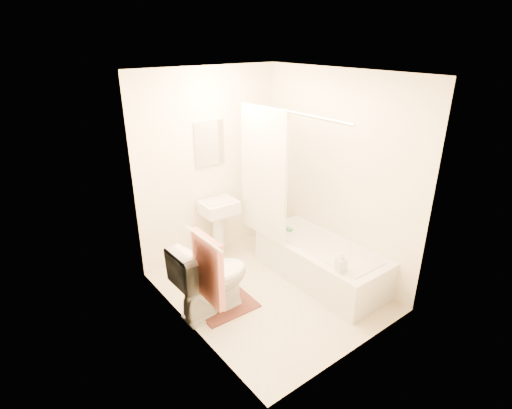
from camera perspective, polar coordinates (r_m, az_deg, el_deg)
floor at (r=4.70m, az=1.90°, el=-12.25°), size 2.40×2.40×0.00m
ceiling at (r=3.85m, az=2.39°, el=18.33°), size 2.40×2.40×0.00m
wall_back at (r=5.05m, az=-6.62°, el=5.44°), size 2.00×0.02×2.40m
wall_left at (r=3.62m, az=-10.19°, el=-2.10°), size 0.02×2.40×2.40m
wall_right at (r=4.79m, az=11.41°, el=4.14°), size 0.02×2.40×2.40m
mirror at (r=4.95m, az=-6.65°, el=8.70°), size 0.40×0.03×0.55m
curtain_rod at (r=4.17m, az=4.65°, el=13.10°), size 0.03×1.70×0.03m
shower_curtain at (r=4.66m, az=1.05°, el=4.33°), size 0.04×0.80×1.55m
towel_bar at (r=3.48m, az=-7.55°, el=-4.83°), size 0.02×0.60×0.02m
towel at (r=3.65m, az=-6.88°, el=-9.14°), size 0.06×0.45×0.66m
toilet_paper at (r=3.97m, az=-9.62°, el=-7.79°), size 0.11×0.12×0.12m
toilet at (r=4.21m, az=-6.35°, el=-10.45°), size 0.82×0.47×0.80m
sink at (r=5.18m, az=-5.32°, el=-3.19°), size 0.45×0.37×0.87m
bathtub at (r=4.85m, az=9.19°, el=-8.12°), size 0.70×1.61×0.45m
bath_mat at (r=4.48m, az=-4.30°, el=-14.19°), size 0.63×0.48×0.02m
soap_bottle at (r=4.24m, az=12.09°, el=-8.11°), size 0.11×0.12×0.21m
scrub_brush at (r=5.04m, az=4.31°, el=-3.42°), size 0.07×0.19×0.04m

